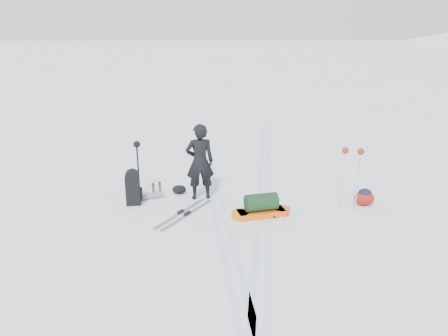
{
  "coord_description": "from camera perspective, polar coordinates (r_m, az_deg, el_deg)",
  "views": [
    {
      "loc": [
        -0.24,
        -9.7,
        4.24
      ],
      "look_at": [
        0.16,
        0.1,
        0.95
      ],
      "focal_mm": 35.0,
      "sensor_mm": 36.0,
      "label": 1
    }
  ],
  "objects": [
    {
      "name": "touring_skis_grey",
      "position": [
        10.23,
        -5.25,
        -5.94
      ],
      "size": [
        1.28,
        1.77,
        0.07
      ],
      "rotation": [
        0.0,
        0.0,
        1.0
      ],
      "color": "gray",
      "rests_on": "ground"
    },
    {
      "name": "ski_tracks",
      "position": [
        11.43,
        2.1,
        -3.23
      ],
      "size": [
        3.38,
        17.97,
        0.01
      ],
      "color": "silver",
      "rests_on": "ground"
    },
    {
      "name": "expedition_rucksack",
      "position": [
        10.83,
        -11.5,
        -2.56
      ],
      "size": [
        0.88,
        0.66,
        0.89
      ],
      "rotation": [
        0.0,
        0.0,
        0.11
      ],
      "color": "black",
      "rests_on": "ground"
    },
    {
      "name": "thermos_pair",
      "position": [
        11.54,
        -8.81,
        -2.54
      ],
      "size": [
        0.22,
        0.22,
        0.28
      ],
      "rotation": [
        0.0,
        0.0,
        -0.0
      ],
      "color": "slate",
      "rests_on": "ground"
    },
    {
      "name": "skier",
      "position": [
        10.77,
        -3.18,
        0.8
      ],
      "size": [
        0.76,
        0.56,
        1.93
      ],
      "primitive_type": "imported",
      "rotation": [
        0.0,
        0.0,
        3.29
      ],
      "color": "black",
      "rests_on": "ground"
    },
    {
      "name": "rope_coil",
      "position": [
        10.15,
        2.69,
        -5.99
      ],
      "size": [
        0.62,
        0.62,
        0.06
      ],
      "rotation": [
        0.0,
        0.0,
        0.25
      ],
      "color": "#63C2F0",
      "rests_on": "ground"
    },
    {
      "name": "stuff_sack",
      "position": [
        11.39,
        -5.87,
        -2.81
      ],
      "size": [
        0.38,
        0.3,
        0.22
      ],
      "rotation": [
        0.0,
        0.0,
        -0.09
      ],
      "color": "black",
      "rests_on": "ground"
    },
    {
      "name": "pulk_sled",
      "position": [
        10.07,
        4.87,
        -5.14
      ],
      "size": [
        1.46,
        0.69,
        0.54
      ],
      "rotation": [
        0.0,
        0.0,
        0.21
      ],
      "color": "#F25A0E",
      "rests_on": "ground"
    },
    {
      "name": "small_daypack",
      "position": [
        11.14,
        17.87,
        -3.65
      ],
      "size": [
        0.54,
        0.44,
        0.42
      ],
      "rotation": [
        0.0,
        0.0,
        0.16
      ],
      "color": "maroon",
      "rests_on": "ground"
    },
    {
      "name": "ground",
      "position": [
        10.59,
        -0.86,
        -5.06
      ],
      "size": [
        200.0,
        200.0,
        0.0
      ],
      "primitive_type": "plane",
      "color": "white",
      "rests_on": "ground"
    },
    {
      "name": "ski_poles_silver",
      "position": [
        10.37,
        16.42,
        1.22
      ],
      "size": [
        0.47,
        0.27,
        1.54
      ],
      "rotation": [
        0.0,
        0.0,
        -0.19
      ],
      "color": "silver",
      "rests_on": "ground"
    },
    {
      "name": "ski_poles_black",
      "position": [
        11.19,
        -11.28,
        2.21
      ],
      "size": [
        0.17,
        0.19,
        1.42
      ],
      "rotation": [
        0.0,
        0.0,
        -0.23
      ],
      "color": "black",
      "rests_on": "ground"
    },
    {
      "name": "touring_skis_white",
      "position": [
        10.13,
        6.74,
        -6.27
      ],
      "size": [
        0.92,
        1.52,
        0.06
      ],
      "rotation": [
        0.0,
        0.0,
        -1.1
      ],
      "color": "silver",
      "rests_on": "ground"
    }
  ]
}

